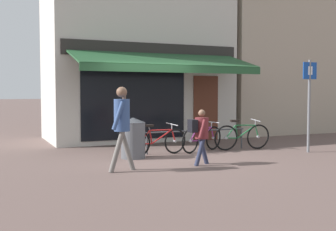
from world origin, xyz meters
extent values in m
plane|color=brown|center=(0.00, 0.00, 0.00)|extent=(160.00, 160.00, 0.00)
cube|color=beige|center=(0.84, 4.44, 3.17)|extent=(6.02, 3.00, 6.35)
cube|color=black|center=(0.18, 2.92, 1.23)|extent=(3.31, 0.04, 2.16)
cube|color=#5B2D1E|center=(2.64, 2.92, 1.05)|extent=(0.90, 0.04, 2.10)
cube|color=#282623|center=(0.84, 2.92, 2.86)|extent=(5.72, 0.06, 0.44)
cube|color=#23512D|center=(0.84, 2.09, 2.54)|extent=(5.42, 1.70, 0.50)
cube|color=#23512D|center=(0.84, 1.25, 2.21)|extent=(5.42, 0.03, 0.20)
cube|color=tan|center=(7.39, 4.94, 3.07)|extent=(6.68, 4.00, 6.13)
cylinder|color=#47494F|center=(1.16, 0.78, 0.55)|extent=(2.97, 0.04, 0.04)
cylinder|color=#47494F|center=(-0.27, 0.78, 0.28)|extent=(0.04, 0.04, 0.55)
cylinder|color=#47494F|center=(2.60, 0.78, 0.28)|extent=(0.04, 0.04, 0.55)
torus|color=black|center=(0.44, 0.61, 0.32)|extent=(0.66, 0.20, 0.65)
cylinder|color=#9E9EA3|center=(0.44, 0.61, 0.32)|extent=(0.08, 0.08, 0.07)
torus|color=black|center=(-0.62, 0.43, 0.32)|extent=(0.66, 0.20, 0.65)
cylinder|color=#9E9EA3|center=(-0.62, 0.43, 0.32)|extent=(0.08, 0.08, 0.07)
cylinder|color=#B21E1E|center=(0.04, 0.53, 0.47)|extent=(0.60, 0.11, 0.35)
cylinder|color=#B21E1E|center=(0.00, 0.52, 0.64)|extent=(0.66, 0.15, 0.05)
cylinder|color=#B21E1E|center=(-0.29, 0.48, 0.48)|extent=(0.12, 0.08, 0.34)
cylinder|color=#B21E1E|center=(-0.44, 0.46, 0.32)|extent=(0.38, 0.10, 0.05)
cylinder|color=#B21E1E|center=(-0.48, 0.45, 0.48)|extent=(0.32, 0.06, 0.34)
cylinder|color=#B21E1E|center=(0.38, 0.59, 0.48)|extent=(0.15, 0.08, 0.32)
cylinder|color=#9E9EA3|center=(-0.34, 0.45, 0.69)|extent=(0.06, 0.04, 0.11)
cube|color=black|center=(-0.36, 0.45, 0.76)|extent=(0.25, 0.14, 0.06)
cylinder|color=#9E9EA3|center=(0.32, 0.57, 0.70)|extent=(0.03, 0.04, 0.14)
cylinder|color=#9E9EA3|center=(0.33, 0.56, 0.77)|extent=(0.11, 0.52, 0.06)
torus|color=black|center=(1.71, 0.83, 0.32)|extent=(0.63, 0.31, 0.65)
cylinder|color=#9E9EA3|center=(1.71, 0.83, 0.32)|extent=(0.09, 0.08, 0.07)
torus|color=black|center=(0.80, 0.46, 0.32)|extent=(0.63, 0.31, 0.65)
cylinder|color=#9E9EA3|center=(0.80, 0.46, 0.32)|extent=(0.09, 0.08, 0.07)
cylinder|color=#892D7A|center=(1.36, 0.69, 0.47)|extent=(0.52, 0.23, 0.35)
cylinder|color=#892D7A|center=(1.33, 0.67, 0.64)|extent=(0.57, 0.26, 0.05)
cylinder|color=#892D7A|center=(1.08, 0.57, 0.48)|extent=(0.11, 0.09, 0.34)
cylinder|color=#892D7A|center=(0.96, 0.52, 0.32)|extent=(0.33, 0.16, 0.05)
cylinder|color=#892D7A|center=(0.93, 0.50, 0.48)|extent=(0.29, 0.13, 0.34)
cylinder|color=#892D7A|center=(1.66, 0.81, 0.48)|extent=(0.14, 0.10, 0.31)
cylinder|color=#9E9EA3|center=(1.04, 0.54, 0.69)|extent=(0.06, 0.05, 0.11)
cube|color=black|center=(1.03, 0.53, 0.76)|extent=(0.26, 0.19, 0.05)
cylinder|color=#9E9EA3|center=(1.61, 0.78, 0.70)|extent=(0.04, 0.04, 0.14)
cylinder|color=#9E9EA3|center=(1.61, 0.78, 0.77)|extent=(0.22, 0.49, 0.04)
torus|color=black|center=(2.90, 0.42, 0.35)|extent=(0.70, 0.17, 0.70)
cylinder|color=#9E9EA3|center=(2.90, 0.42, 0.35)|extent=(0.08, 0.07, 0.07)
torus|color=black|center=(1.92, 0.52, 0.35)|extent=(0.70, 0.17, 0.70)
cylinder|color=#9E9EA3|center=(1.92, 0.52, 0.35)|extent=(0.08, 0.07, 0.07)
cylinder|color=#23703D|center=(2.52, 0.45, 0.50)|extent=(0.55, 0.12, 0.37)
cylinder|color=#23703D|center=(2.49, 0.44, 0.68)|extent=(0.61, 0.09, 0.05)
cylinder|color=#23703D|center=(2.22, 0.48, 0.51)|extent=(0.12, 0.06, 0.36)
cylinder|color=#23703D|center=(2.09, 0.51, 0.34)|extent=(0.35, 0.07, 0.05)
cylinder|color=#23703D|center=(2.05, 0.49, 0.52)|extent=(0.30, 0.09, 0.36)
cylinder|color=#23703D|center=(2.84, 0.42, 0.51)|extent=(0.15, 0.05, 0.34)
cylinder|color=#9E9EA3|center=(2.17, 0.47, 0.74)|extent=(0.06, 0.03, 0.11)
cube|color=black|center=(2.15, 0.46, 0.81)|extent=(0.25, 0.13, 0.06)
cylinder|color=#9E9EA3|center=(2.79, 0.40, 0.74)|extent=(0.03, 0.04, 0.14)
cylinder|color=#9E9EA3|center=(2.79, 0.40, 0.81)|extent=(0.08, 0.52, 0.06)
cylinder|color=slate|center=(-1.42, -1.04, 0.40)|extent=(0.35, 0.16, 0.84)
cylinder|color=slate|center=(-1.68, -1.16, 0.40)|extent=(0.35, 0.16, 0.84)
cylinder|color=#334C7F|center=(-1.55, -1.10, 1.13)|extent=(0.37, 0.37, 0.64)
sphere|color=brown|center=(-1.55, -1.10, 1.59)|extent=(0.21, 0.21, 0.21)
cylinder|color=#334C7F|center=(-1.68, -1.26, 1.13)|extent=(0.28, 0.10, 0.57)
cylinder|color=#334C7F|center=(-1.47, -0.92, 1.28)|extent=(0.21, 0.15, 0.28)
cylinder|color=brown|center=(-1.44, -0.94, 1.36)|extent=(0.15, 0.17, 0.43)
cube|color=black|center=(-1.46, -0.97, 1.57)|extent=(0.03, 0.07, 0.14)
cylinder|color=#282D47|center=(0.35, -1.04, 0.29)|extent=(0.26, 0.11, 0.60)
cylinder|color=#282D47|center=(0.17, -1.20, 0.29)|extent=(0.26, 0.11, 0.60)
cylinder|color=maroon|center=(0.26, -1.12, 0.81)|extent=(0.31, 0.31, 0.46)
sphere|color=brown|center=(0.26, -1.12, 1.13)|extent=(0.15, 0.15, 0.15)
cylinder|color=maroon|center=(0.18, -1.28, 0.80)|extent=(0.23, 0.13, 0.41)
cylinder|color=maroon|center=(0.33, -0.95, 0.80)|extent=(0.23, 0.13, 0.41)
cube|color=black|center=(0.04, -1.11, 0.86)|extent=(0.15, 0.26, 0.27)
cylinder|color=#515459|center=(-0.79, 0.37, 0.43)|extent=(0.58, 0.58, 0.86)
cone|color=#33353A|center=(-0.79, 0.37, 0.92)|extent=(0.59, 0.59, 0.12)
cylinder|color=slate|center=(3.74, -0.61, 1.21)|extent=(0.07, 0.07, 2.42)
cube|color=#14429E|center=(3.74, -0.62, 2.14)|extent=(0.44, 0.02, 0.44)
cube|color=white|center=(3.74, -0.64, 2.14)|extent=(0.14, 0.01, 0.22)
camera|label=1|loc=(-4.18, -9.11, 1.61)|focal=45.00mm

